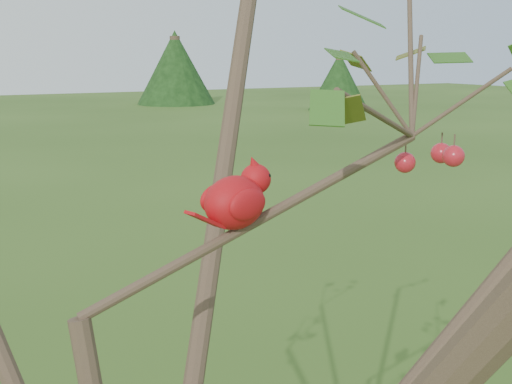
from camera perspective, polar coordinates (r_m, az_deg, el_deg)
crabapple_tree at (r=0.88m, az=-9.48°, el=-2.68°), size 2.35×2.05×2.95m
cardinal at (r=1.05m, az=-1.67°, el=-0.64°), size 0.18×0.11×0.13m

